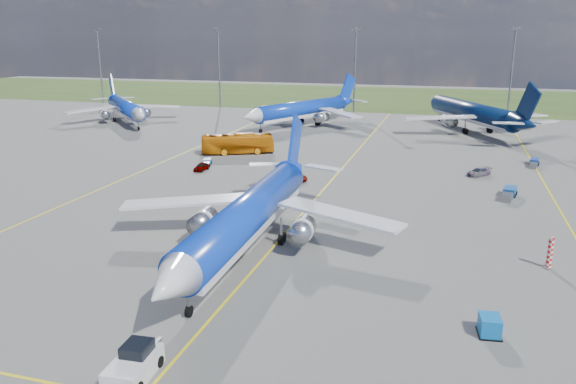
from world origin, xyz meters
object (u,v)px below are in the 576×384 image
(bg_jet_nw, at_px, (127,123))
(apron_bus, at_px, (238,144))
(baggage_tug_w, at_px, (509,194))
(bg_jet_nnw, at_px, (302,126))
(baggage_tug_c, at_px, (207,163))
(service_car_c, at_px, (479,172))
(service_car_a, at_px, (202,167))
(warning_post, at_px, (550,253))
(pushback_tug, at_px, (134,364))
(service_car_b, at_px, (294,176))
(bg_jet_n, at_px, (470,131))
(main_airliner, at_px, (249,251))
(baggage_tug_e, at_px, (534,163))
(uld_container, at_px, (490,326))

(bg_jet_nw, xyz_separation_m, apron_bus, (39.68, -27.11, 1.82))
(baggage_tug_w, bearing_deg, bg_jet_nnw, 141.03)
(apron_bus, xyz_separation_m, baggage_tug_c, (-1.35, -10.40, -1.37))
(service_car_c, bearing_deg, service_car_a, -124.48)
(warning_post, xyz_separation_m, bg_jet_nnw, (-43.62, 74.91, -1.50))
(pushback_tug, relative_size, service_car_b, 1.34)
(bg_jet_nw, distance_m, bg_jet_n, 81.32)
(bg_jet_nw, xyz_separation_m, baggage_tug_w, (84.48, -43.69, 0.54))
(bg_jet_n, height_order, pushback_tug, bg_jet_n)
(apron_bus, xyz_separation_m, baggage_tug_w, (44.80, -16.58, -1.28))
(warning_post, bearing_deg, apron_bus, 139.02)
(main_airliner, bearing_deg, pushback_tug, -90.01)
(service_car_b, bearing_deg, bg_jet_nw, 83.02)
(baggage_tug_e, bearing_deg, pushback_tug, -103.55)
(bg_jet_nnw, relative_size, apron_bus, 3.22)
(main_airliner, height_order, service_car_a, main_airliner)
(bg_jet_nw, height_order, apron_bus, bg_jet_nw)
(baggage_tug_w, height_order, baggage_tug_e, baggage_tug_w)
(bg_jet_nnw, distance_m, uld_container, 96.76)
(bg_jet_n, bearing_deg, bg_jet_nw, -20.06)
(bg_jet_n, distance_m, apron_bus, 55.62)
(service_car_a, distance_m, service_car_c, 42.95)
(bg_jet_nnw, height_order, baggage_tug_c, bg_jet_nnw)
(apron_bus, height_order, service_car_b, apron_bus)
(service_car_c, bearing_deg, bg_jet_n, 134.42)
(service_car_a, bearing_deg, pushback_tug, -66.44)
(uld_container, height_order, baggage_tug_w, uld_container)
(apron_bus, bearing_deg, service_car_c, -122.94)
(bg_jet_nw, bearing_deg, bg_jet_nnw, -33.13)
(bg_jet_nw, height_order, service_car_b, bg_jet_nw)
(warning_post, xyz_separation_m, bg_jet_n, (-5.46, 77.90, -1.50))
(warning_post, height_order, apron_bus, apron_bus)
(bg_jet_n, distance_m, baggage_tug_c, 63.98)
(bg_jet_n, xyz_separation_m, pushback_tug, (-22.10, -103.74, 0.82))
(bg_jet_n, bearing_deg, uld_container, 62.29)
(warning_post, relative_size, service_car_b, 0.66)
(warning_post, distance_m, baggage_tug_c, 56.37)
(service_car_a, bearing_deg, baggage_tug_w, -0.32)
(bg_jet_nw, bearing_deg, pushback_tug, -101.00)
(pushback_tug, xyz_separation_m, baggage_tug_c, (-20.21, 55.75, -0.38))
(warning_post, bearing_deg, baggage_tug_c, 147.94)
(bg_jet_nnw, height_order, baggage_tug_w, bg_jet_nnw)
(service_car_a, relative_size, service_car_b, 0.80)
(apron_bus, bearing_deg, warning_post, -156.74)
(warning_post, xyz_separation_m, baggage_tug_c, (-47.77, 29.91, -1.05))
(bg_jet_nw, height_order, pushback_tug, bg_jet_nw)
(service_car_c, bearing_deg, baggage_tug_e, 90.80)
(warning_post, distance_m, uld_container, 15.36)
(warning_post, xyz_separation_m, pushback_tug, (-27.56, -25.83, -0.68))
(service_car_a, xyz_separation_m, service_car_b, (15.79, -1.96, 0.01))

